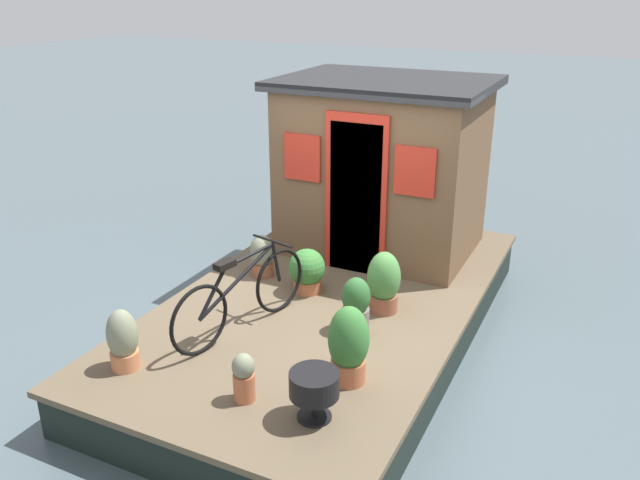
% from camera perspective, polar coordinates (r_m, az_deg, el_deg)
% --- Properties ---
extents(ground_plane, '(60.00, 60.00, 0.00)m').
position_cam_1_polar(ground_plane, '(7.12, 0.71, -8.39)').
color(ground_plane, '#4C5B60').
extents(houseboat_deck, '(5.25, 2.92, 0.49)m').
position_cam_1_polar(houseboat_deck, '(7.00, 0.72, -6.64)').
color(houseboat_deck, brown).
rests_on(houseboat_deck, ground_plane).
extents(houseboat_cabin, '(1.82, 2.37, 2.05)m').
position_cam_1_polar(houseboat_cabin, '(7.82, 5.52, 6.50)').
color(houseboat_cabin, brown).
rests_on(houseboat_cabin, houseboat_deck).
extents(bicycle, '(1.65, 0.55, 0.79)m').
position_cam_1_polar(bicycle, '(6.11, -6.86, -4.83)').
color(bicycle, black).
rests_on(bicycle, houseboat_deck).
extents(potted_plant_succulent, '(0.18, 0.18, 0.41)m').
position_cam_1_polar(potted_plant_succulent, '(5.24, -6.67, -11.78)').
color(potted_plant_succulent, '#B2603D').
rests_on(potted_plant_succulent, houseboat_deck).
extents(potted_plant_basil, '(0.27, 0.27, 0.54)m').
position_cam_1_polar(potted_plant_basil, '(6.14, 3.15, -5.64)').
color(potted_plant_basil, slate).
rests_on(potted_plant_basil, houseboat_deck).
extents(potted_plant_thyme, '(0.33, 0.33, 0.63)m').
position_cam_1_polar(potted_plant_thyme, '(6.48, 5.58, -3.72)').
color(potted_plant_thyme, '#935138').
rests_on(potted_plant_thyme, houseboat_deck).
extents(potted_plant_geranium, '(0.34, 0.34, 0.68)m').
position_cam_1_polar(potted_plant_geranium, '(5.36, 2.51, -9.16)').
color(potted_plant_geranium, '#B2603D').
rests_on(potted_plant_geranium, houseboat_deck).
extents(potted_plant_lavender, '(0.39, 0.39, 0.48)m').
position_cam_1_polar(potted_plant_lavender, '(6.87, -1.14, -2.66)').
color(potted_plant_lavender, '#B2603D').
rests_on(potted_plant_lavender, houseboat_deck).
extents(potted_plant_mint, '(0.27, 0.27, 0.48)m').
position_cam_1_polar(potted_plant_mint, '(7.28, -5.07, -1.39)').
color(potted_plant_mint, '#935138').
rests_on(potted_plant_mint, houseboat_deck).
extents(potted_plant_rosemary, '(0.26, 0.26, 0.55)m').
position_cam_1_polar(potted_plant_rosemary, '(5.80, -16.84, -8.39)').
color(potted_plant_rosemary, '#C6754C').
rests_on(potted_plant_rosemary, houseboat_deck).
extents(charcoal_grill, '(0.38, 0.38, 0.39)m').
position_cam_1_polar(charcoal_grill, '(4.97, -0.51, -12.63)').
color(charcoal_grill, black).
rests_on(charcoal_grill, houseboat_deck).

